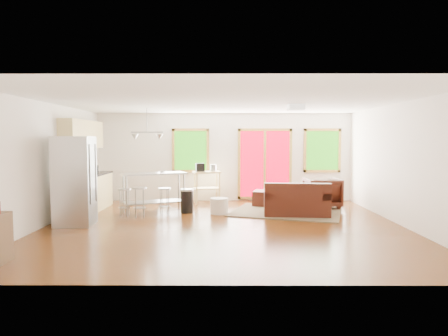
{
  "coord_description": "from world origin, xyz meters",
  "views": [
    {
      "loc": [
        0.03,
        -8.35,
        1.8
      ],
      "look_at": [
        0.0,
        0.3,
        1.2
      ],
      "focal_mm": 32.0,
      "sensor_mm": 36.0,
      "label": 1
    }
  ],
  "objects_px": {
    "coffee_table": "(304,197)",
    "armchair": "(322,191)",
    "rug": "(286,212)",
    "refrigerator": "(75,181)",
    "kitchen_cart": "(206,176)",
    "ottoman": "(265,198)",
    "island": "(154,185)",
    "loveseat": "(296,202)"
  },
  "relations": [
    {
      "from": "rug",
      "to": "armchair",
      "type": "xyz_separation_m",
      "value": [
        1.05,
        0.67,
        0.43
      ]
    },
    {
      "from": "rug",
      "to": "coffee_table",
      "type": "distance_m",
      "value": 0.63
    },
    {
      "from": "rug",
      "to": "ottoman",
      "type": "xyz_separation_m",
      "value": [
        -0.42,
        1.0,
        0.2
      ]
    },
    {
      "from": "loveseat",
      "to": "island",
      "type": "height_order",
      "value": "island"
    },
    {
      "from": "coffee_table",
      "to": "island",
      "type": "relative_size",
      "value": 0.67
    },
    {
      "from": "rug",
      "to": "armchair",
      "type": "bearing_deg",
      "value": 32.31
    },
    {
      "from": "rug",
      "to": "ottoman",
      "type": "relative_size",
      "value": 4.15
    },
    {
      "from": "coffee_table",
      "to": "armchair",
      "type": "height_order",
      "value": "armchair"
    },
    {
      "from": "armchair",
      "to": "ottoman",
      "type": "relative_size",
      "value": 1.42
    },
    {
      "from": "island",
      "to": "ottoman",
      "type": "bearing_deg",
      "value": 18.53
    },
    {
      "from": "loveseat",
      "to": "ottoman",
      "type": "height_order",
      "value": "loveseat"
    },
    {
      "from": "armchair",
      "to": "refrigerator",
      "type": "xyz_separation_m",
      "value": [
        -5.76,
        -2.13,
        0.5
      ]
    },
    {
      "from": "coffee_table",
      "to": "armchair",
      "type": "xyz_separation_m",
      "value": [
        0.57,
        0.47,
        0.08
      ]
    },
    {
      "from": "rug",
      "to": "ottoman",
      "type": "bearing_deg",
      "value": 112.76
    },
    {
      "from": "armchair",
      "to": "kitchen_cart",
      "type": "xyz_separation_m",
      "value": [
        -3.12,
        0.8,
        0.34
      ]
    },
    {
      "from": "coffee_table",
      "to": "kitchen_cart",
      "type": "height_order",
      "value": "kitchen_cart"
    },
    {
      "from": "rug",
      "to": "refrigerator",
      "type": "relative_size",
      "value": 1.38
    },
    {
      "from": "coffee_table",
      "to": "island",
      "type": "distance_m",
      "value": 3.81
    },
    {
      "from": "loveseat",
      "to": "coffee_table",
      "type": "bearing_deg",
      "value": 67.9
    },
    {
      "from": "rug",
      "to": "kitchen_cart",
      "type": "height_order",
      "value": "kitchen_cart"
    },
    {
      "from": "armchair",
      "to": "island",
      "type": "relative_size",
      "value": 0.53
    },
    {
      "from": "kitchen_cart",
      "to": "loveseat",
      "type": "bearing_deg",
      "value": -39.75
    },
    {
      "from": "ottoman",
      "to": "kitchen_cart",
      "type": "height_order",
      "value": "kitchen_cart"
    },
    {
      "from": "rug",
      "to": "ottoman",
      "type": "distance_m",
      "value": 1.1
    },
    {
      "from": "loveseat",
      "to": "coffee_table",
      "type": "relative_size",
      "value": 1.39
    },
    {
      "from": "kitchen_cart",
      "to": "coffee_table",
      "type": "bearing_deg",
      "value": -26.4
    },
    {
      "from": "armchair",
      "to": "refrigerator",
      "type": "height_order",
      "value": "refrigerator"
    },
    {
      "from": "loveseat",
      "to": "armchair",
      "type": "relative_size",
      "value": 1.79
    },
    {
      "from": "ottoman",
      "to": "island",
      "type": "height_order",
      "value": "island"
    },
    {
      "from": "ottoman",
      "to": "kitchen_cart",
      "type": "xyz_separation_m",
      "value": [
        -1.65,
        0.46,
        0.58
      ]
    },
    {
      "from": "coffee_table",
      "to": "kitchen_cart",
      "type": "bearing_deg",
      "value": 153.6
    },
    {
      "from": "ottoman",
      "to": "island",
      "type": "bearing_deg",
      "value": -161.47
    },
    {
      "from": "armchair",
      "to": "kitchen_cart",
      "type": "relative_size",
      "value": 0.77
    },
    {
      "from": "coffee_table",
      "to": "ottoman",
      "type": "bearing_deg",
      "value": 138.15
    },
    {
      "from": "armchair",
      "to": "island",
      "type": "xyz_separation_m",
      "value": [
        -4.36,
        -0.63,
        0.24
      ]
    },
    {
      "from": "armchair",
      "to": "ottoman",
      "type": "xyz_separation_m",
      "value": [
        -1.47,
        0.34,
        -0.24
      ]
    },
    {
      "from": "loveseat",
      "to": "kitchen_cart",
      "type": "distance_m",
      "value": 2.96
    },
    {
      "from": "rug",
      "to": "island",
      "type": "distance_m",
      "value": 3.37
    },
    {
      "from": "coffee_table",
      "to": "refrigerator",
      "type": "height_order",
      "value": "refrigerator"
    },
    {
      "from": "coffee_table",
      "to": "island",
      "type": "xyz_separation_m",
      "value": [
        -3.79,
        -0.16,
        0.31
      ]
    },
    {
      "from": "coffee_table",
      "to": "ottoman",
      "type": "xyz_separation_m",
      "value": [
        -0.9,
        0.81,
        -0.16
      ]
    },
    {
      "from": "rug",
      "to": "loveseat",
      "type": "relative_size",
      "value": 1.64
    }
  ]
}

